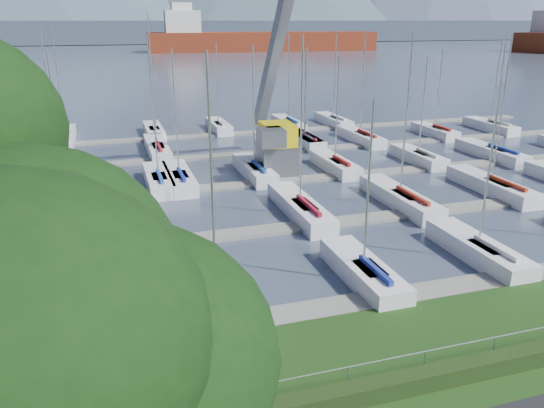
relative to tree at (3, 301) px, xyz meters
name	(u,v)px	position (x,y,z in m)	size (l,w,h in m)	color
water	(117,48)	(9.77, 266.07, -8.93)	(800.00, 540.00, 0.20)	#424C60
hedge	(379,389)	(9.77, 5.67, -8.18)	(80.00, 0.70, 0.70)	#1F3313
fence	(375,362)	(9.77, 6.07, -7.33)	(0.04, 0.04, 80.00)	#919499
foothill	(112,31)	(9.77, 336.07, -2.53)	(900.00, 80.00, 12.00)	#3B4656
docks	(220,187)	(9.77, 32.07, -8.75)	(90.00, 41.60, 0.25)	slate
tree	(3,301)	(0.00, 0.00, 0.00)	(7.81, 8.44, 12.69)	black
crane	(278,107)	(15.79, 35.49, -3.20)	(5.27, 13.27, 22.35)	slate
cargo_ship_mid	(253,42)	(64.49, 219.92, -4.96)	(98.05, 24.18, 21.50)	maroon
sailboat_fleet	(186,112)	(7.86, 35.30, -3.19)	(75.77, 48.96, 13.51)	#1E4C96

